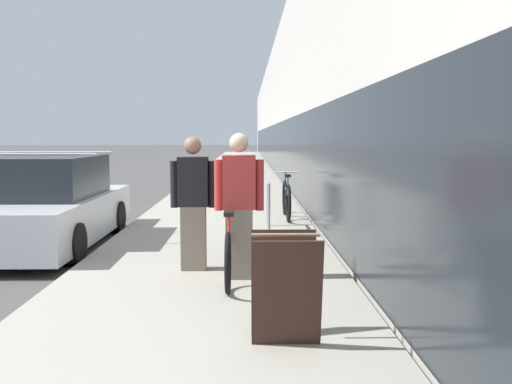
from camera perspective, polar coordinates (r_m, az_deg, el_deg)
The scene contains 9 objects.
sidewalk_slab at distance 25.91m, azimuth -2.04°, elevation 1.75°, with size 3.51×70.00×0.13m.
storefront_facade at distance 34.45m, azimuth 9.67°, elevation 7.71°, with size 10.01×70.00×6.24m.
tandem_bicycle at distance 7.17m, azimuth -2.55°, elevation -5.00°, with size 0.52×2.82×0.85m.
person_rider at distance 6.72m, azimuth -1.70°, elevation -1.40°, with size 0.58×0.23×1.72m.
person_bystander at distance 7.20m, azimuth -6.29°, elevation -1.14°, with size 0.57×0.22×1.68m.
bike_rack_hoop at distance 10.42m, azimuth 1.24°, elevation -0.83°, with size 0.05×0.60×0.84m.
cruiser_bike_nearest at distance 11.69m, azimuth 3.07°, elevation -0.73°, with size 0.52×1.83×0.94m.
sandwich_board_sign at distance 4.75m, azimuth 2.97°, elevation -9.45°, with size 0.56×0.56×0.90m.
parked_sedan_curbside at distance 9.90m, azimuth -20.18°, elevation -1.35°, with size 1.90×4.44×1.56m.
Camera 1 is at (6.03, -4.84, 1.82)m, focal length 40.00 mm.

